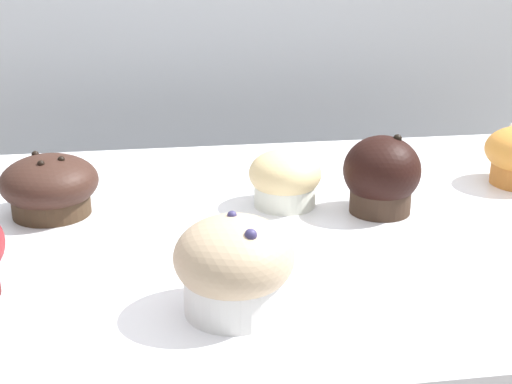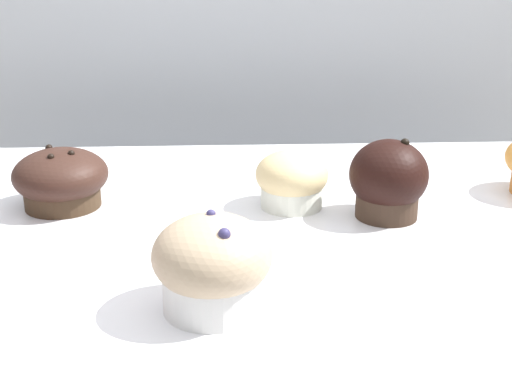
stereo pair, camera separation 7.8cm
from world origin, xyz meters
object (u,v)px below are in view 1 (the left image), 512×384
Objects in this scene: muffin_back_left at (285,179)px; muffin_front_right at (50,186)px; muffin_front_left at (234,266)px; muffin_front_center at (382,176)px.

muffin_front_right reaches higher than muffin_back_left.
muffin_front_right is (-0.28, 0.01, 0.00)m from muffin_back_left.
muffin_front_left reaches higher than muffin_front_right.
muffin_front_left is 0.32m from muffin_front_right.
muffin_front_center is 0.91× the size of muffin_front_left.
muffin_front_center reaches higher than muffin_front_left.
muffin_front_right is at bearing 177.31° from muffin_back_left.
muffin_front_center is at bearing -7.56° from muffin_front_right.
muffin_front_center is 0.29m from muffin_front_left.
muffin_front_left is 0.92× the size of muffin_front_right.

